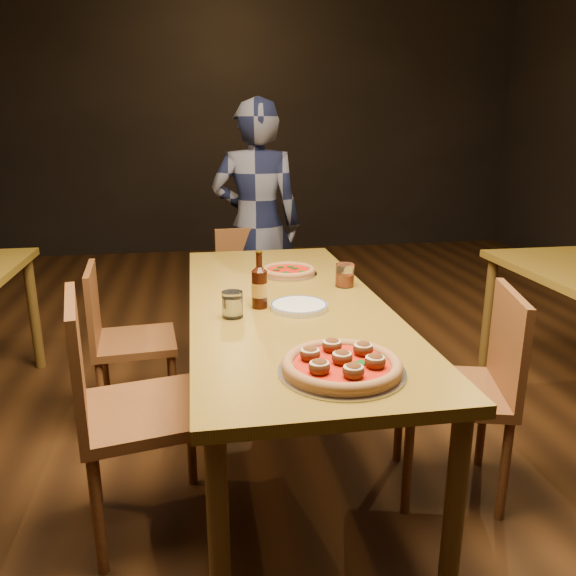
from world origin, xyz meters
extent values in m
plane|color=black|center=(0.00, 0.00, 0.00)|extent=(9.00, 9.00, 0.00)
plane|color=black|center=(0.00, 4.50, 1.50)|extent=(7.00, 0.00, 7.00)
cube|color=brown|center=(0.00, 0.00, 0.73)|extent=(0.80, 2.00, 0.04)
cylinder|color=brown|center=(-0.34, -0.94, 0.35)|extent=(0.06, 0.06, 0.71)
cylinder|color=brown|center=(-0.34, 0.94, 0.35)|extent=(0.06, 0.06, 0.71)
cylinder|color=brown|center=(0.34, -0.94, 0.35)|extent=(0.06, 0.06, 0.71)
cylinder|color=brown|center=(0.34, 0.94, 0.35)|extent=(0.06, 0.06, 0.71)
cylinder|color=brown|center=(-1.36, 1.24, 0.35)|extent=(0.06, 0.06, 0.71)
cylinder|color=brown|center=(1.36, 0.74, 0.35)|extent=(0.06, 0.06, 0.71)
cylinder|color=#B7B7BF|center=(0.05, -0.73, 0.75)|extent=(0.38, 0.38, 0.01)
cylinder|color=#B6774B|center=(0.05, -0.73, 0.77)|extent=(0.36, 0.36, 0.02)
torus|color=#B6774B|center=(0.05, -0.73, 0.78)|extent=(0.36, 0.36, 0.04)
cylinder|color=#B9200A|center=(0.05, -0.73, 0.78)|extent=(0.28, 0.28, 0.00)
cylinder|color=#B7B7BF|center=(0.08, 0.42, 0.75)|extent=(0.28, 0.28, 0.01)
cylinder|color=#B6774B|center=(0.08, 0.42, 0.76)|extent=(0.26, 0.26, 0.02)
torus|color=#B6774B|center=(0.08, 0.42, 0.77)|extent=(0.26, 0.26, 0.03)
cylinder|color=#B9200A|center=(0.08, 0.42, 0.77)|extent=(0.20, 0.20, 0.00)
cylinder|color=white|center=(0.03, -0.12, 0.76)|extent=(0.23, 0.23, 0.02)
cylinder|color=black|center=(-0.12, -0.07, 0.83)|extent=(0.06, 0.06, 0.15)
cylinder|color=black|center=(-0.12, -0.07, 0.94)|extent=(0.02, 0.02, 0.08)
cylinder|color=gold|center=(-0.12, -0.07, 0.83)|extent=(0.06, 0.06, 0.06)
cylinder|color=white|center=(-0.24, -0.17, 0.80)|extent=(0.08, 0.08, 0.10)
cylinder|color=#923410|center=(0.30, 0.17, 0.80)|extent=(0.08, 0.08, 0.11)
imported|color=black|center=(0.04, 1.47, 0.82)|extent=(0.65, 0.48, 1.63)
camera|label=1|loc=(-0.37, -2.22, 1.46)|focal=35.00mm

